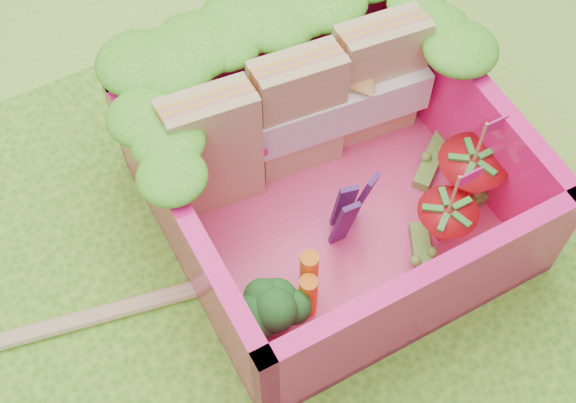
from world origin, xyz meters
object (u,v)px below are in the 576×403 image
(chopsticks, at_px, (26,335))
(bento_box, at_px, (332,178))
(sandwich_stack, at_px, (298,114))
(broccoli, at_px, (271,303))
(strawberry_right, at_px, (467,180))
(strawberry_left, at_px, (443,226))

(chopsticks, bearing_deg, bento_box, -3.42)
(bento_box, distance_m, sandwich_stack, 0.29)
(sandwich_stack, bearing_deg, bento_box, -91.09)
(bento_box, relative_size, chopsticks, 0.61)
(broccoli, distance_m, chopsticks, 0.96)
(sandwich_stack, xyz_separation_m, strawberry_right, (0.49, -0.51, -0.16))
(broccoli, xyz_separation_m, chopsticks, (-0.84, 0.42, -0.21))
(sandwich_stack, xyz_separation_m, broccoli, (-0.45, -0.62, -0.12))
(strawberry_right, relative_size, chopsticks, 0.24)
(sandwich_stack, distance_m, strawberry_right, 0.73)
(strawberry_left, height_order, strawberry_right, strawberry_right)
(strawberry_right, height_order, chopsticks, strawberry_right)
(strawberry_right, bearing_deg, chopsticks, 170.46)
(broccoli, height_order, strawberry_right, strawberry_right)
(chopsticks, bearing_deg, strawberry_left, -14.88)
(bento_box, relative_size, sandwich_stack, 1.15)
(strawberry_left, height_order, chopsticks, strawberry_left)
(strawberry_left, relative_size, strawberry_right, 0.92)
(strawberry_left, bearing_deg, chopsticks, 165.12)
(bento_box, height_order, chopsticks, bento_box)
(bento_box, bearing_deg, strawberry_right, -24.11)
(sandwich_stack, bearing_deg, strawberry_right, -45.71)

